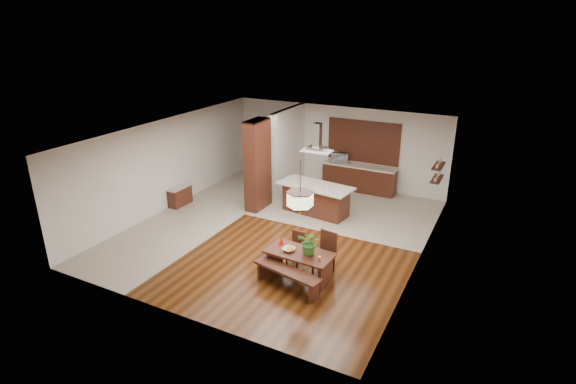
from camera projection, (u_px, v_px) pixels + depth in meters
The scene contains 25 objects.
room_shell at pixel (278, 163), 12.37m from camera, with size 9.00×9.04×2.92m.
tile_hallway at pixel (203, 213), 14.28m from camera, with size 2.50×9.00×0.01m, color #B1A693.
tile_kitchen at pixel (349, 208), 14.65m from camera, with size 5.50×4.00×0.01m, color #B1A693.
soffit_band at pixel (278, 134), 12.08m from camera, with size 8.00×9.00×0.02m, color #3C220F.
partition_pier at pixel (258, 165), 14.18m from camera, with size 0.45×1.00×2.90m, color black.
partition_stub at pixel (288, 149), 15.93m from camera, with size 0.18×2.40×2.90m, color silver.
hallway_console at pixel (180, 196), 14.79m from camera, with size 0.37×0.88×0.63m, color black.
hallway_doorway at pixel (271, 148), 17.54m from camera, with size 1.10×0.20×2.10m, color black.
rear_counter at pixel (359, 178), 16.00m from camera, with size 2.60×0.62×0.95m.
kitchen_window at pixel (364, 141), 15.76m from camera, with size 2.60×0.08×1.50m, color #9E6C2F.
shelf_lower at pixel (437, 179), 13.12m from camera, with size 0.26×0.90×0.04m, color black.
shelf_upper at pixel (439, 166), 12.97m from camera, with size 0.26×0.90×0.04m, color black.
dining_table at pixel (300, 259), 10.58m from camera, with size 1.63×0.88×0.66m.
dining_bench at pixel (287, 279), 10.20m from camera, with size 1.72×0.38×0.48m, color black, non-canonical shape.
dining_chair_left at pixel (295, 249), 11.18m from camera, with size 0.37×0.37×0.84m, color black, non-canonical shape.
dining_chair_right at pixel (324, 253), 10.77m from camera, with size 0.45×0.45×1.03m, color black, non-canonical shape.
pendant_lantern at pixel (300, 189), 9.94m from camera, with size 0.64×0.64×1.31m, color beige, non-canonical shape.
foliage_plant at pixel (310, 243), 10.33m from camera, with size 0.53×0.46×0.59m, color #377025.
fruit_bowl at pixel (289, 249), 10.57m from camera, with size 0.30×0.30×0.07m, color beige.
napkin_cone at pixel (281, 241), 10.85m from camera, with size 0.12×0.12×0.19m, color red.
gold_ornament at pixel (319, 259), 10.13m from camera, with size 0.07×0.07×0.10m, color gold.
kitchen_island at pixel (316, 199), 14.09m from camera, with size 2.45×1.32×0.97m.
range_hood at pixel (317, 137), 13.39m from camera, with size 0.90×0.55×0.87m, color silver, non-canonical shape.
island_cup at pixel (327, 186), 13.64m from camera, with size 0.12×0.12×0.09m, color silver.
microwave at pixel (339, 157), 16.13m from camera, with size 0.60×0.41×0.33m, color #B4B7BB.
Camera 1 is at (5.64, -10.40, 5.76)m, focal length 28.00 mm.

